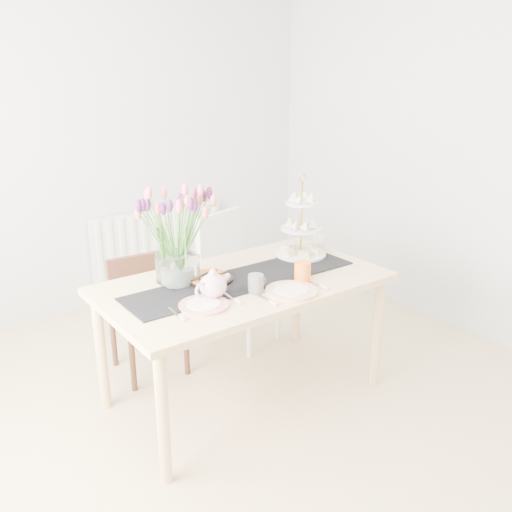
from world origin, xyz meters
TOP-DOWN VIEW (x-y plane):
  - room_shell at (0.00, 0.00)m, footprint 4.50×4.50m
  - radiator at (0.50, 2.19)m, footprint 1.20×0.08m
  - dining_table at (0.15, 0.41)m, footprint 1.60×0.90m
  - chair_brown at (-0.17, 1.09)m, footprint 0.42×0.42m
  - chair_white at (0.53, 1.08)m, footprint 0.58×0.58m
  - table_runner at (0.15, 0.41)m, footprint 1.40×0.35m
  - tulip_vase at (-0.18, 0.58)m, footprint 0.66×0.66m
  - cake_stand at (0.69, 0.54)m, footprint 0.33×0.33m
  - teapot at (-0.13, 0.30)m, footprint 0.26×0.23m
  - cream_jug at (0.89, 0.58)m, footprint 0.10×0.10m
  - tart_tin at (-0.02, 0.51)m, footprint 0.27×0.27m
  - mug_grey at (0.10, 0.23)m, footprint 0.10×0.10m
  - mug_orange at (0.41, 0.21)m, footprint 0.13×0.13m
  - plate_left at (-0.22, 0.24)m, footprint 0.28×0.28m
  - plate_right at (0.26, 0.12)m, footprint 0.28×0.28m

SIDE VIEW (x-z plane):
  - chair_brown at x=-0.17m, z-range 0.05..0.80m
  - radiator at x=0.50m, z-range 0.15..0.75m
  - chair_white at x=0.53m, z-range 0.08..1.01m
  - dining_table at x=0.15m, z-range 0.30..1.05m
  - table_runner at x=0.15m, z-range 0.75..0.76m
  - plate_left at x=-0.22m, z-range 0.75..0.76m
  - plate_right at x=0.26m, z-range 0.75..0.76m
  - tart_tin at x=-0.02m, z-range 0.75..0.78m
  - cream_jug at x=0.89m, z-range 0.75..0.84m
  - mug_grey at x=0.10m, z-range 0.75..0.85m
  - mug_orange at x=0.41m, z-range 0.75..0.86m
  - teapot at x=-0.13m, z-range 0.75..0.90m
  - cake_stand at x=0.69m, z-range 0.65..1.13m
  - tulip_vase at x=-0.18m, z-range 0.83..1.39m
  - room_shell at x=0.00m, z-range -0.95..3.55m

